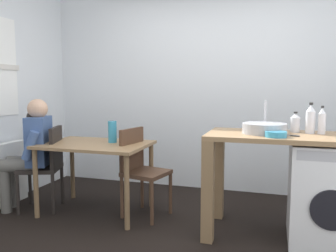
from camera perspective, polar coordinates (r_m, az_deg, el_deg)
ground_plane at (r=3.09m, az=-0.40°, el=-18.93°), size 5.46×5.46×0.00m
wall_back at (r=4.49m, az=6.41°, el=6.76°), size 4.60×0.10×2.70m
dining_table at (r=3.70m, az=-11.90°, el=-4.28°), size 1.10×0.76×0.74m
chair_person_seat at (r=3.96m, az=-19.40°, el=-5.81°), size 0.51×0.51×0.90m
chair_opposite at (r=3.58m, az=-4.60°, el=-6.72°), size 0.48×0.48×0.90m
seated_person at (r=3.98m, az=-21.71°, el=-3.44°), size 0.57×0.54×1.20m
kitchen_counter at (r=3.15m, az=16.46°, el=-4.08°), size 1.50×0.68×0.92m
washing_machine at (r=3.26m, az=24.76°, el=-10.07°), size 0.60×0.61×0.86m
sink_basin at (r=3.12m, az=15.64°, el=-0.38°), size 0.38×0.38×0.09m
tap at (r=3.29m, az=15.78°, el=1.62°), size 0.02×0.02×0.28m
bottle_tall_green at (r=3.29m, az=20.30°, el=0.47°), size 0.08×0.08×0.19m
bottle_squat_brown at (r=3.24m, az=22.50°, el=0.99°), size 0.08×0.08×0.27m
bottle_clear_small at (r=3.24m, az=24.11°, el=0.71°), size 0.06×0.06×0.25m
mixing_bowl at (r=2.93m, az=17.41°, el=-1.24°), size 0.17×0.17×0.05m
vase at (r=3.68m, az=-9.19°, el=-0.95°), size 0.09×0.09×0.23m
scissors at (r=3.03m, az=19.58°, el=-1.49°), size 0.15×0.06×0.01m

